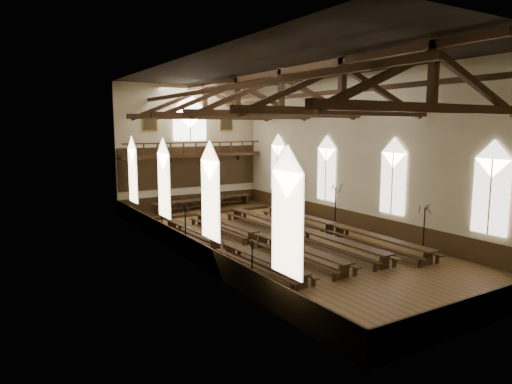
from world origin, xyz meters
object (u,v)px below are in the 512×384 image
(refectory_row_d, at_px, (335,227))
(dais, at_px, (204,210))
(refectory_row_a, at_px, (222,244))
(candelabrum_right_far, at_px, (301,206))
(candelabrum_left_near, at_px, (252,275))
(candelabrum_left_far, at_px, (162,225))
(refectory_row_c, at_px, (295,230))
(candelabrum_right_mid, at_px, (335,214))
(refectory_row_b, at_px, (257,236))
(high_table, at_px, (204,200))
(candelabrum_left_mid, at_px, (186,237))
(candelabrum_right_near, at_px, (423,237))

(refectory_row_d, xyz_separation_m, dais, (-3.33, 11.90, -0.46))
(refectory_row_a, bearing_deg, candelabrum_right_far, 30.80)
(candelabrum_left_near, height_order, candelabrum_right_far, candelabrum_right_far)
(candelabrum_left_far, bearing_deg, candelabrum_right_far, 4.43)
(refectory_row_a, bearing_deg, candelabrum_left_near, -105.64)
(refectory_row_c, xyz_separation_m, candelabrum_right_far, (4.33, 5.18, 0.30))
(candelabrum_left_near, height_order, candelabrum_right_mid, candelabrum_right_mid)
(refectory_row_b, xyz_separation_m, candelabrum_left_near, (-4.05, -6.20, 0.14))
(refectory_row_c, height_order, refectory_row_d, refectory_row_c)
(high_table, xyz_separation_m, candelabrum_left_far, (-5.94, -6.88, -0.11))
(candelabrum_left_mid, bearing_deg, refectory_row_c, -5.58)
(refectory_row_d, distance_m, candelabrum_right_near, 5.44)
(refectory_row_a, relative_size, candelabrum_right_near, 5.43)
(refectory_row_c, bearing_deg, dais, 94.24)
(candelabrum_left_mid, xyz_separation_m, candelabrum_right_near, (11.10, -6.48, -0.04))
(refectory_row_c, relative_size, high_table, 1.68)
(candelabrum_left_mid, relative_size, candelabrum_right_near, 1.05)
(refectory_row_d, xyz_separation_m, candelabrum_left_far, (-9.28, 5.02, 0.23))
(candelabrum_left_mid, bearing_deg, candelabrum_left_near, -90.00)
(dais, bearing_deg, high_table, 0.00)
(dais, bearing_deg, candelabrum_right_near, -73.15)
(refectory_row_d, relative_size, candelabrum_right_far, 5.12)
(refectory_row_d, xyz_separation_m, candelabrum_left_mid, (-9.28, 1.35, 0.26))
(refectory_row_c, bearing_deg, candelabrum_right_near, -53.35)
(high_table, height_order, candelabrum_left_mid, candelabrum_left_mid)
(candelabrum_left_near, bearing_deg, refectory_row_d, 31.07)
(candelabrum_left_far, bearing_deg, candelabrum_right_mid, -14.95)
(candelabrum_right_near, bearing_deg, candelabrum_right_mid, 90.00)
(refectory_row_c, xyz_separation_m, high_table, (-0.83, 11.21, 0.33))
(candelabrum_left_mid, xyz_separation_m, candelabrum_left_far, (-0.00, 3.66, -0.03))
(high_table, distance_m, candelabrum_right_near, 17.78)
(refectory_row_b, xyz_separation_m, candelabrum_left_mid, (-4.05, 0.74, 0.27))
(high_table, height_order, candelabrum_right_near, candelabrum_right_near)
(candelabrum_right_far, bearing_deg, candelabrum_left_mid, -157.84)
(candelabrum_left_mid, distance_m, candelabrum_right_mid, 11.12)
(candelabrum_left_near, xyz_separation_m, candelabrum_right_near, (11.10, 0.47, 0.08))
(refectory_row_d, bearing_deg, refectory_row_c, 164.53)
(dais, xyz_separation_m, high_table, (0.00, 0.00, 0.80))
(candelabrum_right_far, bearing_deg, high_table, 130.57)
(candelabrum_right_near, bearing_deg, candelabrum_right_far, 90.00)
(high_table, bearing_deg, refectory_row_c, -85.76)
(refectory_row_c, bearing_deg, refectory_row_d, -15.47)
(refectory_row_a, distance_m, refectory_row_b, 2.45)
(candelabrum_right_far, bearing_deg, candelabrum_right_mid, -90.00)
(high_table, relative_size, candelabrum_left_mid, 3.24)
(candelabrum_left_far, bearing_deg, high_table, 49.19)
(dais, distance_m, candelabrum_left_far, 9.12)
(refectory_row_a, bearing_deg, candelabrum_left_far, 108.80)
(refectory_row_a, relative_size, candelabrum_right_mid, 4.84)
(candelabrum_left_near, relative_size, candelabrum_left_mid, 0.85)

